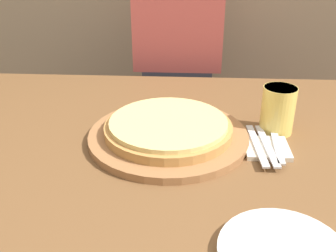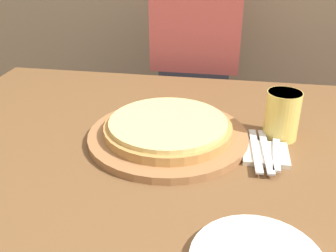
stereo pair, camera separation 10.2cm
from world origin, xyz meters
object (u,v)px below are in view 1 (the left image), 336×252
Objects in this scene: beer_glass at (278,108)px; dinner_knife at (267,145)px; diner_person at (177,74)px; pizza_on_board at (168,131)px; fork at (257,145)px; spoon at (277,145)px.

beer_glass is 0.13m from dinner_knife.
dinner_knife is 0.78m from diner_person.
pizza_on_board reaches higher than dinner_knife.
beer_glass is at bearing 68.95° from dinner_knife.
beer_glass is at bearing -65.18° from diner_person.
fork is 0.77m from diner_person.
dinner_knife is 1.18× the size of spoon.
dinner_knife is (-0.04, -0.11, -0.06)m from beer_glass.
pizza_on_board is at bearing -90.08° from diner_person.
dinner_knife is at bearing -9.42° from pizza_on_board.
spoon is at bearing 0.00° from fork.
diner_person is at bearing 114.82° from beer_glass.
pizza_on_board is 0.28m from spoon.
spoon is at bearing -98.38° from beer_glass.
diner_person is (0.00, 0.69, -0.09)m from pizza_on_board.
dinner_knife is at bearing 0.00° from fork.
pizza_on_board is 0.70m from diner_person.
dinner_knife is at bearing -71.20° from diner_person.
pizza_on_board is at bearing -167.62° from beer_glass.
spoon is (0.02, 0.00, 0.00)m from dinner_knife.
beer_glass is at bearing 81.62° from spoon.
dinner_knife is 0.02m from spoon.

